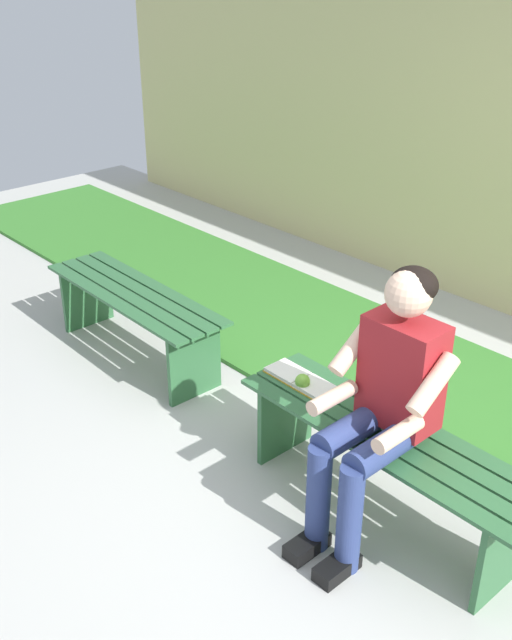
% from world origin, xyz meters
% --- Properties ---
extents(ground_plane, '(10.00, 7.00, 0.04)m').
position_xyz_m(ground_plane, '(1.01, 1.00, -0.02)').
color(ground_plane, '#B2B2AD').
extents(grass_strip, '(9.00, 1.39, 0.03)m').
position_xyz_m(grass_strip, '(1.01, -1.05, 0.01)').
color(grass_strip, '#387A2D').
rests_on(grass_strip, ground).
extents(bench_near, '(1.54, 0.44, 0.47)m').
position_xyz_m(bench_near, '(0.00, 0.00, 0.35)').
color(bench_near, '#2D6038').
rests_on(bench_near, ground).
extents(bench_far, '(1.48, 0.44, 0.47)m').
position_xyz_m(bench_far, '(2.02, 0.00, 0.35)').
color(bench_far, '#2D6038').
rests_on(bench_far, ground).
extents(person_seated, '(0.50, 0.69, 1.28)m').
position_xyz_m(person_seated, '(-0.04, 0.10, 0.71)').
color(person_seated, maroon).
rests_on(person_seated, ground).
extents(apple, '(0.08, 0.08, 0.08)m').
position_xyz_m(apple, '(0.51, 0.02, 0.51)').
color(apple, '#72B738').
rests_on(apple, bench_near).
extents(book_open, '(0.41, 0.16, 0.02)m').
position_xyz_m(book_open, '(0.55, -0.02, 0.48)').
color(book_open, white).
rests_on(book_open, bench_near).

